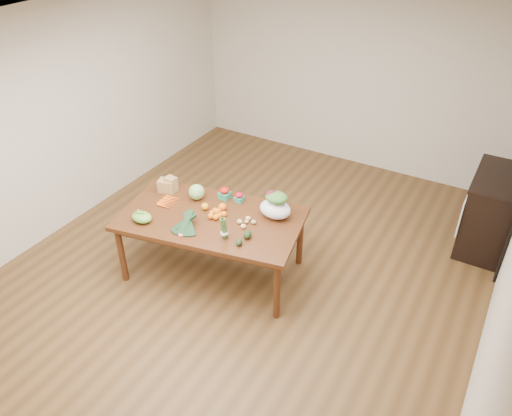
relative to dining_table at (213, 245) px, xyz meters
The scene contains 26 objects.
floor 0.58m from the dining_table, 41.96° to the left, with size 6.00×6.00×0.00m, color brown.
ceiling 2.37m from the dining_table, 41.96° to the left, with size 5.00×6.00×0.02m, color white.
room_walls 1.07m from the dining_table, 41.96° to the left, with size 5.02×6.02×2.70m.
dining_table is the anchor object (origin of this frame).
cabinet 3.29m from the dining_table, 39.18° to the left, with size 0.52×1.02×0.94m, color black.
dish_towel 2.85m from the dining_table, 36.53° to the left, with size 0.02×0.28×0.45m, color white.
paper_bag 0.88m from the dining_table, 166.26° to the left, with size 0.25×0.21×0.18m, color #A27A48, non-canonical shape.
cabbage 0.61m from the dining_table, 147.32° to the left, with size 0.18×0.18×0.18m, color #8BBC6C.
strawberry_basket_a 0.58m from the dining_table, 100.97° to the left, with size 0.12×0.12×0.11m, color red, non-canonical shape.
strawberry_basket_b 0.59m from the dining_table, 76.10° to the left, with size 0.09×0.09×0.09m, color red, non-canonical shape.
orange_a 0.44m from the dining_table, 148.46° to the left, with size 0.08×0.08×0.08m, color orange.
orange_b 0.45m from the dining_table, 76.40° to the left, with size 0.09×0.09×0.09m, color orange.
orange_c 0.42m from the dining_table, 56.34° to the left, with size 0.08×0.08×0.08m, color #F8590F.
mandarin_cluster 0.43m from the dining_table, 29.53° to the left, with size 0.18×0.18×0.10m, color orange, non-canonical shape.
carrots 0.68m from the dining_table, behind, with size 0.22×0.24×0.03m, color #FF5615, non-canonical shape.
snap_pea_bag 0.84m from the dining_table, 143.31° to the right, with size 0.23×0.17×0.10m, color #65B73D.
kale_bunch 0.57m from the dining_table, 104.74° to the right, with size 0.32×0.40×0.16m, color black, non-canonical shape.
asparagus_bundle 0.65m from the dining_table, 36.38° to the right, with size 0.08×0.08×0.25m, color #4C823B, non-canonical shape.
potato_a 0.52m from the dining_table, ahead, with size 0.06×0.05×0.05m, color #D4C17A.
potato_b 0.57m from the dining_table, ahead, with size 0.06×0.05×0.05m, color #DCC67F.
potato_c 0.56m from the dining_table, 12.58° to the left, with size 0.05×0.04×0.04m, color tan.
potato_d 0.57m from the dining_table, 20.52° to the left, with size 0.06×0.05×0.05m, color tan.
potato_e 0.62m from the dining_table, 14.18° to the left, with size 0.05×0.05×0.05m, color tan.
avocado_a 0.70m from the dining_table, 26.93° to the right, with size 0.06×0.09×0.06m, color black.
avocado_b 0.68m from the dining_table, 12.95° to the right, with size 0.08×0.11×0.08m, color black.
salad_bag 0.85m from the dining_table, 30.41° to the left, with size 0.34×0.26×0.27m, color white, non-canonical shape.
Camera 1 is at (2.27, -3.82, 3.77)m, focal length 35.00 mm.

